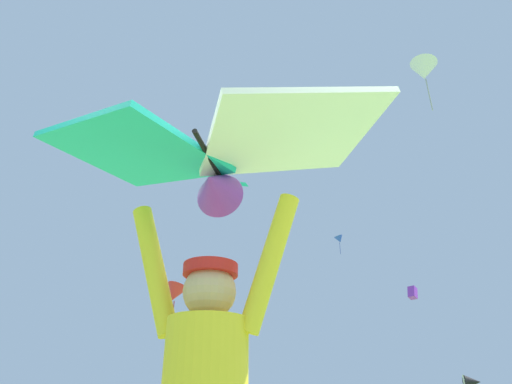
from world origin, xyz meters
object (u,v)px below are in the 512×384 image
object	(u,v)px
distant_kite_red_mid_right	(175,293)
distant_kite_white_high_left	(424,71)
distant_kite_teal_low_right	(244,184)
distant_kite_purple_far_center	(413,293)
held_stunt_kite	(212,156)
distant_kite_blue_mid_left	(339,239)
distant_kite_blue_high_right	(159,148)

from	to	relation	value
distant_kite_red_mid_right	distant_kite_white_high_left	distance (m)	17.99
distant_kite_teal_low_right	distant_kite_white_high_left	world-z (taller)	distant_kite_teal_low_right
distant_kite_purple_far_center	distant_kite_red_mid_right	xyz separation A→B (m)	(-14.77, -6.44, -1.20)
held_stunt_kite	distant_kite_purple_far_center	bearing A→B (deg)	75.66
distant_kite_blue_mid_left	distant_kite_teal_low_right	world-z (taller)	distant_kite_teal_low_right
distant_kite_red_mid_right	distant_kite_blue_high_right	size ratio (longest dim) A/B	1.87
distant_kite_red_mid_right	distant_kite_white_high_left	bearing A→B (deg)	-26.84
distant_kite_red_mid_right	held_stunt_kite	bearing A→B (deg)	-72.50
distant_kite_red_mid_right	distant_kite_blue_mid_left	bearing A→B (deg)	47.38
distant_kite_white_high_left	distant_kite_purple_far_center	bearing A→B (deg)	86.56
distant_kite_teal_low_right	distant_kite_red_mid_right	bearing A→B (deg)	-106.05
distant_kite_blue_mid_left	distant_kite_red_mid_right	distance (m)	17.17
distant_kite_blue_mid_left	distant_kite_purple_far_center	xyz separation A→B (m)	(4.21, -5.04, -6.00)
distant_kite_teal_low_right	distant_kite_purple_far_center	bearing A→B (deg)	-11.92
distant_kite_purple_far_center	distant_kite_white_high_left	bearing A→B (deg)	-93.44
held_stunt_kite	distant_kite_red_mid_right	size ratio (longest dim) A/B	0.61
distant_kite_white_high_left	distant_kite_blue_high_right	bearing A→B (deg)	160.58
distant_kite_blue_mid_left	distant_kite_teal_low_right	xyz separation A→B (m)	(-7.97, -2.47, 4.56)
distant_kite_teal_low_right	distant_kite_blue_high_right	distance (m)	11.70
held_stunt_kite	distant_kite_white_high_left	world-z (taller)	distant_kite_white_high_left
held_stunt_kite	distant_kite_blue_mid_left	bearing A→B (deg)	84.51
held_stunt_kite	distant_kite_white_high_left	bearing A→B (deg)	67.15
distant_kite_purple_far_center	distant_kite_blue_high_right	distance (m)	19.65
distant_kite_white_high_left	distant_kite_teal_low_right	bearing A→B (deg)	125.27
distant_kite_blue_mid_left	distant_kite_white_high_left	distance (m)	18.92
held_stunt_kite	distant_kite_blue_high_right	xyz separation A→B (m)	(-8.59, 21.32, 14.28)
distant_kite_teal_low_right	distant_kite_blue_high_right	size ratio (longest dim) A/B	0.62
held_stunt_kite	distant_kite_blue_high_right	world-z (taller)	distant_kite_blue_high_right
distant_kite_blue_high_right	distant_kite_white_high_left	bearing A→B (deg)	-19.42
distant_kite_blue_mid_left	distant_kite_blue_high_right	world-z (taller)	distant_kite_blue_high_right
distant_kite_blue_mid_left	distant_kite_purple_far_center	distance (m)	8.89
distant_kite_blue_mid_left	distant_kite_purple_far_center	world-z (taller)	distant_kite_blue_mid_left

